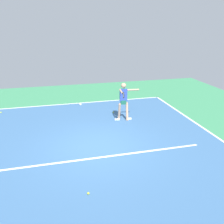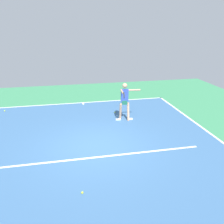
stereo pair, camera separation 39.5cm
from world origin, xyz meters
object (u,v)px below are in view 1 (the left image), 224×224
Objects in this scene: tennis_ball_by_sideline at (113,112)px; tennis_ball_by_baseline at (1,112)px; tennis_player at (124,99)px; tennis_ball_near_player at (88,193)px.

tennis_ball_by_baseline is at bearing -14.01° from tennis_ball_by_sideline.
tennis_player is at bearing 157.07° from tennis_ball_by_baseline.
tennis_player is 6.55m from tennis_ball_by_baseline.
tennis_player reaches higher than tennis_ball_by_baseline.
tennis_ball_by_baseline is (5.96, -2.52, -1.04)m from tennis_player.
tennis_player is at bearing 101.85° from tennis_ball_by_sideline.
tennis_player is 27.97× the size of tennis_ball_near_player.
tennis_ball_near_player is (2.51, 5.00, -1.04)m from tennis_player.
tennis_ball_near_player is at bearing 69.65° from tennis_player.
tennis_ball_by_sideline and tennis_ball_near_player have the same top height.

